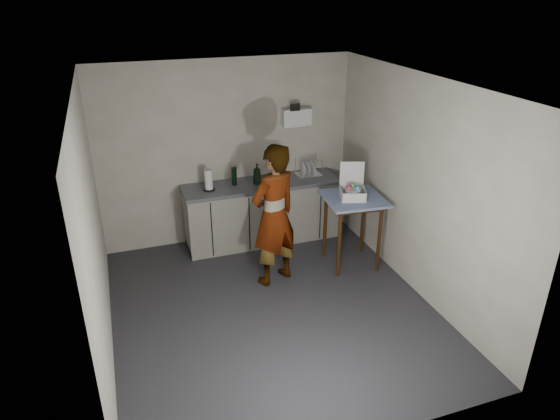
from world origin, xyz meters
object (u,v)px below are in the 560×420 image
object	(u,v)px
kitchen_counter	(262,213)
dish_rack	(308,171)
side_table	(353,206)
standing_man	(274,216)
soap_bottle	(257,174)
bakery_box	(352,191)
soda_can	(255,179)
paper_towel	(209,180)
dark_bottle	(234,176)

from	to	relation	value
kitchen_counter	dish_rack	bearing A→B (deg)	4.67
side_table	dish_rack	world-z (taller)	dish_rack
standing_man	dish_rack	bearing A→B (deg)	-151.36
soap_bottle	dish_rack	bearing A→B (deg)	6.29
standing_man	bakery_box	size ratio (longest dim) A/B	4.15
standing_man	soda_can	world-z (taller)	standing_man
side_table	soap_bottle	distance (m)	1.43
kitchen_counter	side_table	xyz separation A→B (m)	(0.93, -1.03, 0.42)
soda_can	kitchen_counter	bearing A→B (deg)	0.36
soda_can	side_table	bearing A→B (deg)	-45.29
soda_can	paper_towel	xyz separation A→B (m)	(-0.67, -0.02, 0.08)
paper_towel	soda_can	bearing A→B (deg)	2.07
standing_man	dark_bottle	bearing A→B (deg)	-102.97
side_table	paper_towel	bearing A→B (deg)	154.34
soap_bottle	dish_rack	distance (m)	0.81
standing_man	soda_can	distance (m)	1.10
kitchen_counter	bakery_box	size ratio (longest dim) A/B	5.13
dark_bottle	soda_can	bearing A→B (deg)	-7.51
kitchen_counter	soap_bottle	world-z (taller)	soap_bottle
standing_man	bakery_box	world-z (taller)	standing_man
kitchen_counter	soda_can	xyz separation A→B (m)	(-0.09, -0.00, 0.54)
soap_bottle	soda_can	bearing A→B (deg)	122.59
soda_can	bakery_box	world-z (taller)	bakery_box
side_table	standing_man	size ratio (longest dim) A/B	0.53
standing_man	soda_can	size ratio (longest dim) A/B	14.98
dark_bottle	bakery_box	bearing A→B (deg)	-39.59
soda_can	dish_rack	bearing A→B (deg)	4.22
soap_bottle	paper_towel	world-z (taller)	soap_bottle
kitchen_counter	dark_bottle	xyz separation A→B (m)	(-0.38, 0.04, 0.61)
soda_can	dark_bottle	bearing A→B (deg)	172.49
soap_bottle	standing_man	bearing A→B (deg)	-95.86
standing_man	dish_rack	size ratio (longest dim) A/B	5.09
side_table	dish_rack	distance (m)	1.11
soap_bottle	bakery_box	xyz separation A→B (m)	(0.97, -1.00, 0.01)
paper_towel	dish_rack	xyz separation A→B (m)	(1.49, 0.08, -0.08)
kitchen_counter	dish_rack	distance (m)	0.91
soap_bottle	soda_can	distance (m)	0.10
soda_can	dark_bottle	world-z (taller)	dark_bottle
soda_can	standing_man	bearing A→B (deg)	-94.79
side_table	paper_towel	distance (m)	1.97
soda_can	bakery_box	distance (m)	1.43
dish_rack	paper_towel	bearing A→B (deg)	-176.74
soap_bottle	dark_bottle	world-z (taller)	soap_bottle
kitchen_counter	soda_can	distance (m)	0.55
standing_man	kitchen_counter	bearing A→B (deg)	-122.30
soda_can	paper_towel	bearing A→B (deg)	-177.93
standing_man	soda_can	xyz separation A→B (m)	(0.09, 1.10, 0.06)
kitchen_counter	side_table	world-z (taller)	side_table
standing_man	bakery_box	bearing A→B (deg)	160.66
side_table	standing_man	world-z (taller)	standing_man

